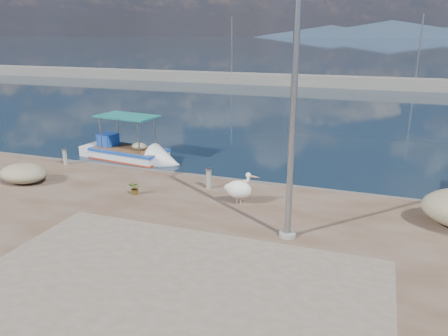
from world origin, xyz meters
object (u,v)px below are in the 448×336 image
boat_left (129,155)px  pelican (239,189)px  lamp_post (293,114)px  bollard_near (209,178)px

boat_left → pelican: size_ratio=4.67×
lamp_post → bollard_near: size_ratio=9.71×
pelican → bollard_near: pelican is taller
lamp_post → boat_left: bearing=143.5°
boat_left → pelican: (7.08, -4.91, 0.81)m
boat_left → pelican: boat_left is taller
lamp_post → bollard_near: bearing=140.4°
bollard_near → pelican: bearing=-35.5°
pelican → lamp_post: size_ratio=0.16×
boat_left → bollard_near: size_ratio=7.17×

